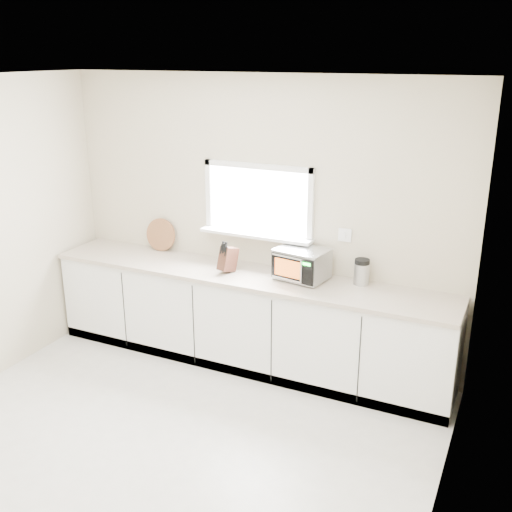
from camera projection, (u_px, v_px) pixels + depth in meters
The scene contains 8 objects.
ground at pixel (145, 463), 4.40m from camera, with size 4.00×4.00×0.00m, color beige.
back_wall at pixel (259, 219), 5.67m from camera, with size 4.00×0.17×2.70m.
cabinets at pixel (246, 320), 5.72m from camera, with size 3.92×0.60×0.88m, color white.
countertop at pixel (245, 275), 5.56m from camera, with size 3.92×0.64×0.04m, color #BEB09D.
microwave at pixel (302, 264), 5.37m from camera, with size 0.49×0.42×0.28m.
knife_block at pixel (228, 259), 5.55m from camera, with size 0.16×0.23×0.31m.
cutting_board at pixel (161, 235), 6.15m from camera, with size 0.34×0.34×0.02m, color #945739.
coffee_grinder at pixel (362, 272), 5.26m from camera, with size 0.15×0.15×0.24m.
Camera 1 is at (2.31, -2.98, 2.87)m, focal length 42.00 mm.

